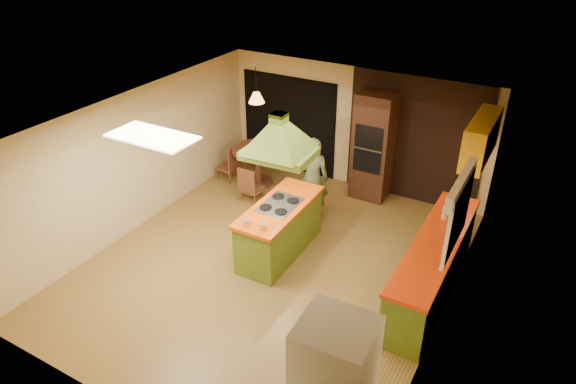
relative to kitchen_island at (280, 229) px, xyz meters
The scene contains 20 objects.
ground 0.59m from the kitchen_island, 81.71° to the right, with size 6.50×6.50×0.00m, color olive.
room_walls 0.86m from the kitchen_island, 81.71° to the right, with size 5.50×6.50×6.50m.
ceiling_plane 2.06m from the kitchen_island, 81.71° to the right, with size 6.50×6.50×0.00m, color silver.
brick_panel 3.26m from the kitchen_island, 65.72° to the left, with size 2.64×0.03×2.50m, color #381E14.
nook_opening 3.28m from the kitchen_island, 116.69° to the left, with size 2.20×0.03×2.10m, color black.
right_counter 2.51m from the kitchen_island, ahead, with size 0.62×3.05×0.92m.
upper_cabinets 3.53m from the kitchen_island, 35.26° to the left, with size 0.34×1.40×0.70m, color yellow.
window_right 3.04m from the kitchen_island, ahead, with size 0.12×1.35×1.06m.
fluor_panel 2.75m from the kitchen_island, 124.15° to the right, with size 1.20×0.60×0.03m, color white.
kitchen_island is the anchor object (origin of this frame).
range_hood 1.78m from the kitchen_island, behind, with size 1.10×0.82×0.80m.
man 1.32m from the kitchen_island, 92.25° to the left, with size 0.59×0.39×1.62m, color #515A2F.
wall_oven 2.74m from the kitchen_island, 77.07° to the left, with size 0.72×0.61×2.16m.
dining_table 2.53m from the kitchen_island, 130.32° to the left, with size 1.08×1.08×0.81m.
chair_left 2.97m from the kitchen_island, 141.96° to the left, with size 0.44×0.44×0.80m, color brown, non-canonical shape.
chair_near 1.89m from the kitchen_island, 137.33° to the left, with size 0.41×0.41×0.75m, color brown, non-canonical shape.
pendant_lamp 2.90m from the kitchen_island, 130.32° to the left, with size 0.32×0.32×0.20m, color #FF9E3F.
canister_large 2.81m from the kitchen_island, 27.02° to the left, with size 0.16×0.16×0.23m, color #FAEFC9.
canister_medium 2.68m from the kitchen_island, 20.74° to the left, with size 0.14×0.14×0.19m, color beige.
canister_small 2.69m from the kitchen_island, 21.85° to the left, with size 0.13×0.13×0.18m, color #FCEBCA.
Camera 1 is at (3.58, -5.82, 5.18)m, focal length 32.00 mm.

